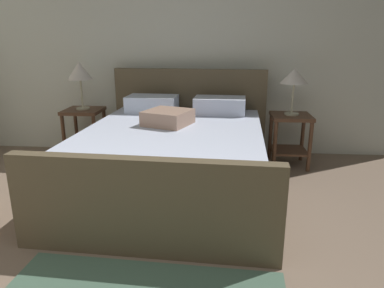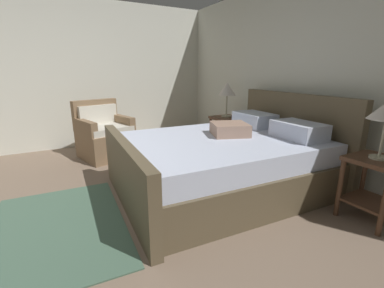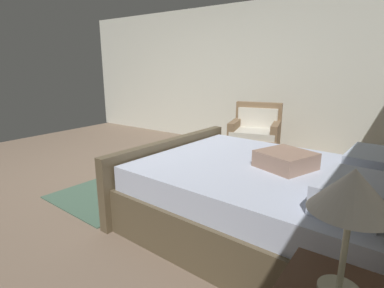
{
  "view_description": "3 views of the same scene",
  "coord_description": "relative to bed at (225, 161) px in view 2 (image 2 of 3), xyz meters",
  "views": [
    {
      "loc": [
        0.5,
        -1.08,
        1.42
      ],
      "look_at": [
        0.28,
        1.72,
        0.59
      ],
      "focal_mm": 33.25,
      "sensor_mm": 36.0,
      "label": 1
    },
    {
      "loc": [
        2.46,
        0.41,
        1.35
      ],
      "look_at": [
        0.55,
        1.46,
        0.75
      ],
      "focal_mm": 24.87,
      "sensor_mm": 36.0,
      "label": 2
    },
    {
      "loc": [
        2.46,
        3.05,
        1.46
      ],
      "look_at": [
        0.24,
        1.46,
        0.76
      ],
      "focal_mm": 28.35,
      "sensor_mm": 36.0,
      "label": 3
    }
  ],
  "objects": [
    {
      "name": "table_lamp_left",
      "position": [
        -1.23,
        0.9,
        0.71
      ],
      "size": [
        0.29,
        0.29,
        0.57
      ],
      "color": "#B7B293",
      "rests_on": "nightstand_left"
    },
    {
      "name": "area_rug",
      "position": [
        -0.0,
        -1.79,
        -0.33
      ],
      "size": [
        1.7,
        1.19,
        0.01
      ],
      "primitive_type": "cube",
      "rotation": [
        0.0,
        0.0,
        -0.05
      ],
      "color": "#476552",
      "rests_on": "ground"
    },
    {
      "name": "bed",
      "position": [
        0.0,
        0.0,
        0.0
      ],
      "size": [
        1.95,
        2.38,
        1.08
      ],
      "color": "brown",
      "rests_on": "ground"
    },
    {
      "name": "armchair",
      "position": [
        -1.92,
        -0.98,
        0.01
      ],
      "size": [
        0.89,
        0.88,
        0.9
      ],
      "color": "#826547",
      "rests_on": "ground"
    },
    {
      "name": "ground_plane",
      "position": [
        -0.07,
        -2.16,
        -0.35
      ],
      "size": [
        5.41,
        6.79,
        0.02
      ],
      "primitive_type": "cube",
      "color": "#7D6755"
    },
    {
      "name": "nightstand_right",
      "position": [
        1.23,
        0.77,
        0.06
      ],
      "size": [
        0.44,
        0.44,
        0.6
      ],
      "color": "#533523",
      "rests_on": "ground"
    },
    {
      "name": "wall_back",
      "position": [
        -0.07,
        1.3,
        0.93
      ],
      "size": [
        5.53,
        0.12,
        2.55
      ],
      "primitive_type": "cube",
      "color": "silver",
      "rests_on": "ground"
    },
    {
      "name": "nightstand_left",
      "position": [
        -1.23,
        0.9,
        0.06
      ],
      "size": [
        0.44,
        0.44,
        0.6
      ],
      "color": "#533523",
      "rests_on": "ground"
    },
    {
      "name": "wall_side_left",
      "position": [
        -2.84,
        -2.16,
        0.93
      ],
      "size": [
        0.12,
        6.91,
        2.55
      ],
      "primitive_type": "cube",
      "color": "silver",
      "rests_on": "ground"
    }
  ]
}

